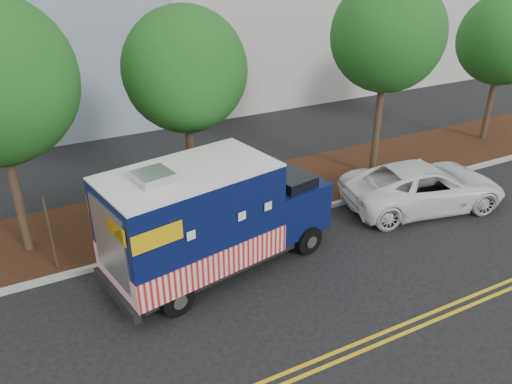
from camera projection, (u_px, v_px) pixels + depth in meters
ground at (252, 255)px, 15.07m from camera, size 120.00×120.00×0.00m
curb at (233, 231)px, 16.14m from camera, size 120.00×0.18×0.15m
mulch_strip at (208, 204)px, 17.81m from camera, size 120.00×4.00×0.15m
centerline_near at (339, 351)px, 11.54m from camera, size 120.00×0.10×0.01m
centerline_far at (346, 358)px, 11.34m from camera, size 120.00×0.10×0.01m
tree_b at (185, 70)px, 15.18m from camera, size 3.84×3.84×6.89m
tree_c at (388, 35)px, 17.49m from camera, size 4.04×4.04×7.54m
tree_d at (504, 39)px, 21.43m from camera, size 3.92×3.92×6.65m
sign_post at (51, 236)px, 13.75m from camera, size 0.06×0.06×2.40m
food_truck at (210, 221)px, 13.73m from camera, size 6.95×3.60×3.49m
white_car at (424, 186)px, 17.47m from camera, size 6.14×3.72×1.59m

